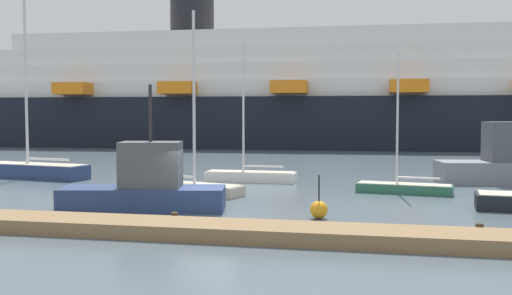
{
  "coord_description": "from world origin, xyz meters",
  "views": [
    {
      "loc": [
        6.9,
        -22.31,
        4.01
      ],
      "look_at": [
        0.0,
        10.63,
        2.02
      ],
      "focal_mm": 41.17,
      "sensor_mm": 36.0,
      "label": 1
    }
  ],
  "objects_px": {
    "sailboat_3": "(250,175)",
    "sailboat_2": "(187,185)",
    "channel_buoy_0": "(319,209)",
    "sailboat_1": "(404,186)",
    "fishing_boat_1": "(146,186)",
    "cruise_ship": "(348,96)",
    "sailboat_4": "(35,168)",
    "fishing_boat_0": "(508,161)"
  },
  "relations": [
    {
      "from": "sailboat_1",
      "to": "fishing_boat_0",
      "type": "relative_size",
      "value": 0.89
    },
    {
      "from": "sailboat_3",
      "to": "channel_buoy_0",
      "type": "xyz_separation_m",
      "value": [
        5.11,
        -11.16,
        -0.06
      ]
    },
    {
      "from": "sailboat_1",
      "to": "sailboat_3",
      "type": "height_order",
      "value": "sailboat_3"
    },
    {
      "from": "sailboat_3",
      "to": "sailboat_4",
      "type": "distance_m",
      "value": 13.38
    },
    {
      "from": "fishing_boat_1",
      "to": "channel_buoy_0",
      "type": "bearing_deg",
      "value": -15.15
    },
    {
      "from": "sailboat_4",
      "to": "sailboat_2",
      "type": "bearing_deg",
      "value": 168.07
    },
    {
      "from": "fishing_boat_0",
      "to": "fishing_boat_1",
      "type": "distance_m",
      "value": 21.1
    },
    {
      "from": "sailboat_2",
      "to": "sailboat_3",
      "type": "bearing_deg",
      "value": 88.05
    },
    {
      "from": "sailboat_1",
      "to": "sailboat_3",
      "type": "bearing_deg",
      "value": -11.44
    },
    {
      "from": "sailboat_3",
      "to": "fishing_boat_0",
      "type": "height_order",
      "value": "sailboat_3"
    },
    {
      "from": "sailboat_1",
      "to": "sailboat_4",
      "type": "height_order",
      "value": "sailboat_4"
    },
    {
      "from": "channel_buoy_0",
      "to": "sailboat_2",
      "type": "bearing_deg",
      "value": 142.07
    },
    {
      "from": "sailboat_4",
      "to": "fishing_boat_0",
      "type": "relative_size",
      "value": 1.59
    },
    {
      "from": "sailboat_1",
      "to": "sailboat_4",
      "type": "relative_size",
      "value": 0.56
    },
    {
      "from": "sailboat_4",
      "to": "fishing_boat_1",
      "type": "height_order",
      "value": "sailboat_4"
    },
    {
      "from": "sailboat_3",
      "to": "cruise_ship",
      "type": "relative_size",
      "value": 0.08
    },
    {
      "from": "sailboat_2",
      "to": "channel_buoy_0",
      "type": "relative_size",
      "value": 5.39
    },
    {
      "from": "sailboat_2",
      "to": "sailboat_3",
      "type": "distance_m",
      "value": 5.97
    },
    {
      "from": "fishing_boat_1",
      "to": "cruise_ship",
      "type": "relative_size",
      "value": 0.07
    },
    {
      "from": "sailboat_2",
      "to": "fishing_boat_1",
      "type": "height_order",
      "value": "sailboat_2"
    },
    {
      "from": "fishing_boat_1",
      "to": "channel_buoy_0",
      "type": "distance_m",
      "value": 7.22
    },
    {
      "from": "fishing_boat_0",
      "to": "cruise_ship",
      "type": "distance_m",
      "value": 36.28
    },
    {
      "from": "sailboat_2",
      "to": "sailboat_4",
      "type": "height_order",
      "value": "sailboat_4"
    },
    {
      "from": "channel_buoy_0",
      "to": "cruise_ship",
      "type": "height_order",
      "value": "cruise_ship"
    },
    {
      "from": "fishing_boat_0",
      "to": "channel_buoy_0",
      "type": "bearing_deg",
      "value": -134.97
    },
    {
      "from": "fishing_boat_1",
      "to": "channel_buoy_0",
      "type": "xyz_separation_m",
      "value": [
        7.18,
        -0.48,
        -0.64
      ]
    },
    {
      "from": "channel_buoy_0",
      "to": "sailboat_1",
      "type": "bearing_deg",
      "value": 66.3
    },
    {
      "from": "sailboat_4",
      "to": "fishing_boat_0",
      "type": "height_order",
      "value": "sailboat_4"
    },
    {
      "from": "sailboat_4",
      "to": "fishing_boat_0",
      "type": "distance_m",
      "value": 28.11
    },
    {
      "from": "sailboat_2",
      "to": "fishing_boat_0",
      "type": "bearing_deg",
      "value": 43.18
    },
    {
      "from": "fishing_boat_0",
      "to": "sailboat_3",
      "type": "bearing_deg",
      "value": 179.09
    },
    {
      "from": "sailboat_3",
      "to": "fishing_boat_0",
      "type": "xyz_separation_m",
      "value": [
        14.57,
        2.3,
        0.84
      ]
    },
    {
      "from": "sailboat_3",
      "to": "sailboat_2",
      "type": "bearing_deg",
      "value": 71.37
    },
    {
      "from": "sailboat_1",
      "to": "sailboat_4",
      "type": "bearing_deg",
      "value": 3.47
    },
    {
      "from": "sailboat_1",
      "to": "sailboat_2",
      "type": "distance_m",
      "value": 10.82
    },
    {
      "from": "fishing_boat_0",
      "to": "sailboat_1",
      "type": "bearing_deg",
      "value": -146.92
    },
    {
      "from": "sailboat_1",
      "to": "channel_buoy_0",
      "type": "bearing_deg",
      "value": 75.84
    },
    {
      "from": "cruise_ship",
      "to": "sailboat_3",
      "type": "bearing_deg",
      "value": -97.75
    },
    {
      "from": "sailboat_3",
      "to": "channel_buoy_0",
      "type": "height_order",
      "value": "sailboat_3"
    },
    {
      "from": "sailboat_4",
      "to": "sailboat_1",
      "type": "bearing_deg",
      "value": -175.64
    },
    {
      "from": "sailboat_4",
      "to": "sailboat_3",
      "type": "bearing_deg",
      "value": -165.47
    },
    {
      "from": "fishing_boat_0",
      "to": "fishing_boat_1",
      "type": "height_order",
      "value": "fishing_boat_0"
    }
  ]
}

